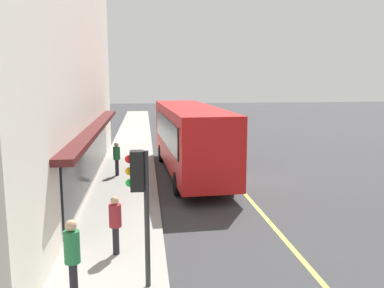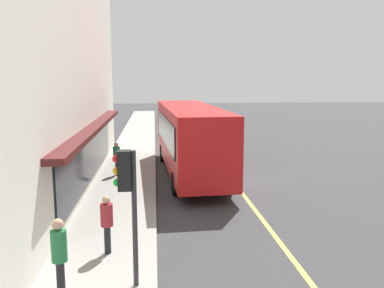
% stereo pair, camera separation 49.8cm
% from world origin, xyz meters
% --- Properties ---
extents(ground, '(120.00, 120.00, 0.00)m').
position_xyz_m(ground, '(0.00, 0.00, 0.00)').
color(ground, '#38383A').
extents(sidewalk, '(80.00, 2.91, 0.15)m').
position_xyz_m(sidewalk, '(0.00, 5.17, 0.07)').
color(sidewalk, '#9E9B93').
rests_on(sidewalk, ground).
extents(lane_centre_stripe, '(36.00, 0.16, 0.01)m').
position_xyz_m(lane_centre_stripe, '(0.00, 0.00, 0.00)').
color(lane_centre_stripe, '#D8D14C').
rests_on(lane_centre_stripe, ground).
extents(bus, '(11.25, 3.11, 3.50)m').
position_xyz_m(bus, '(1.46, 1.95, 1.99)').
color(bus, red).
rests_on(bus, ground).
extents(traffic_light, '(0.30, 0.52, 3.20)m').
position_xyz_m(traffic_light, '(-9.91, 4.37, 2.53)').
color(traffic_light, '#2D2D33').
rests_on(traffic_light, sidewalk).
extents(pedestrian_at_corner, '(0.34, 0.34, 1.65)m').
position_xyz_m(pedestrian_at_corner, '(1.09, 5.62, 1.14)').
color(pedestrian_at_corner, black).
rests_on(pedestrian_at_corner, sidewalk).
extents(pedestrian_mid_block, '(0.34, 0.34, 1.84)m').
position_xyz_m(pedestrian_mid_block, '(-10.38, 5.81, 1.27)').
color(pedestrian_mid_block, black).
rests_on(pedestrian_mid_block, sidewalk).
extents(pedestrian_by_curb, '(0.34, 0.34, 1.63)m').
position_xyz_m(pedestrian_by_curb, '(-8.08, 5.07, 1.13)').
color(pedestrian_by_curb, black).
rests_on(pedestrian_by_curb, sidewalk).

